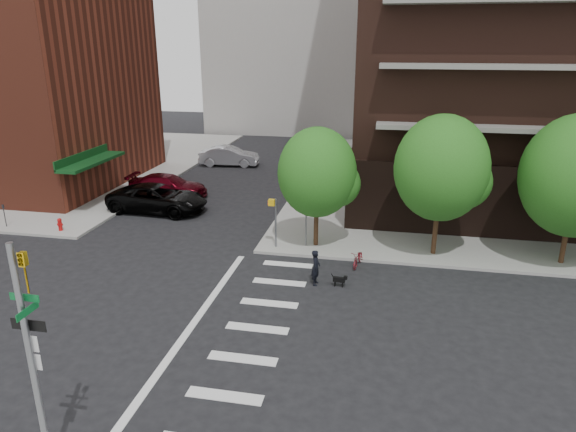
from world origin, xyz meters
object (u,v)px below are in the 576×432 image
object	(u,v)px
parked_car_black	(158,198)
parked_car_maroon	(168,186)
scooter	(358,258)
dog_walker	(316,268)
fire_hydrant	(60,224)
traffic_signal	(36,377)
parked_car_silver	(229,156)

from	to	relation	value
parked_car_black	parked_car_maroon	world-z (taller)	parked_car_black
scooter	dog_walker	distance (m)	2.95
fire_hydrant	traffic_signal	bearing A→B (deg)	-56.74
fire_hydrant	dog_walker	distance (m)	15.56
parked_car_black	parked_car_maroon	bearing A→B (deg)	15.96
traffic_signal	parked_car_maroon	size ratio (longest dim) A/B	1.10
traffic_signal	dog_walker	xyz separation A→B (m)	(5.09, 11.64, -1.89)
parked_car_silver	traffic_signal	bearing A→B (deg)	-176.01
traffic_signal	scooter	xyz separation A→B (m)	(6.82, 13.99, -2.30)
parked_car_maroon	scooter	size ratio (longest dim) A/B	3.59
scooter	parked_car_maroon	bearing A→B (deg)	156.72
traffic_signal	parked_car_black	size ratio (longest dim) A/B	0.96
fire_hydrant	parked_car_maroon	distance (m)	8.49
traffic_signal	scooter	size ratio (longest dim) A/B	3.93
parked_car_silver	dog_walker	world-z (taller)	parked_car_silver
parked_car_maroon	parked_car_silver	world-z (taller)	parked_car_silver
dog_walker	parked_car_silver	bearing A→B (deg)	26.56
parked_car_maroon	scooter	world-z (taller)	parked_car_maroon
parked_car_black	parked_car_silver	bearing A→B (deg)	0.83
parked_car_black	scooter	distance (m)	14.39
fire_hydrant	dog_walker	bearing A→B (deg)	-13.57
fire_hydrant	parked_car_silver	world-z (taller)	parked_car_silver
fire_hydrant	parked_car_black	distance (m)	6.05
parked_car_maroon	dog_walker	distance (m)	16.70
parked_car_maroon	scooter	xyz separation A→B (m)	(13.78, -9.21, -0.39)
parked_car_silver	dog_walker	xyz separation A→B (m)	(10.76, -21.61, -0.04)
traffic_signal	parked_car_silver	size ratio (longest dim) A/B	1.17
fire_hydrant	scooter	size ratio (longest dim) A/B	0.48
fire_hydrant	parked_car_silver	bearing A→B (deg)	76.35
traffic_signal	parked_car_maroon	world-z (taller)	traffic_signal
parked_car_black	scooter	bearing A→B (deg)	-111.36
scooter	dog_walker	xyz separation A→B (m)	(-1.73, -2.35, 0.41)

